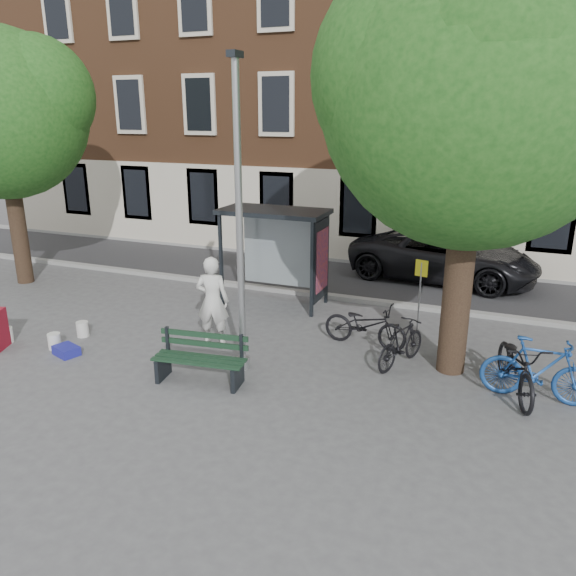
% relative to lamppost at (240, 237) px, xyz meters
% --- Properties ---
extents(ground, '(90.00, 90.00, 0.00)m').
position_rel_lamppost_xyz_m(ground, '(0.00, 0.00, -2.78)').
color(ground, '#4C4C4F').
rests_on(ground, ground).
extents(road, '(40.00, 4.00, 0.01)m').
position_rel_lamppost_xyz_m(road, '(0.00, 7.00, -2.78)').
color(road, '#28282B').
rests_on(road, ground).
extents(curb_near, '(40.00, 0.25, 0.12)m').
position_rel_lamppost_xyz_m(curb_near, '(0.00, 5.00, -2.72)').
color(curb_near, gray).
rests_on(curb_near, ground).
extents(curb_far, '(40.00, 0.25, 0.12)m').
position_rel_lamppost_xyz_m(curb_far, '(0.00, 9.00, -2.72)').
color(curb_far, gray).
rests_on(curb_far, ground).
extents(building_row, '(30.00, 8.00, 14.00)m').
position_rel_lamppost_xyz_m(building_row, '(0.00, 13.00, 4.22)').
color(building_row, brown).
rests_on(building_row, ground).
extents(lamppost, '(0.28, 0.35, 6.11)m').
position_rel_lamppost_xyz_m(lamppost, '(0.00, 0.00, 0.00)').
color(lamppost, '#9EA0A3').
rests_on(lamppost, ground).
extents(tree_right, '(5.76, 5.60, 8.20)m').
position_rel_lamppost_xyz_m(tree_right, '(4.01, 1.38, 2.83)').
color(tree_right, black).
rests_on(tree_right, ground).
extents(bus_shelter, '(2.85, 1.45, 2.62)m').
position_rel_lamppost_xyz_m(bus_shelter, '(-0.61, 4.11, -0.87)').
color(bus_shelter, '#1E2328').
rests_on(bus_shelter, ground).
extents(painter, '(0.84, 0.64, 2.05)m').
position_rel_lamppost_xyz_m(painter, '(-1.20, 0.93, -1.76)').
color(painter, silver).
rests_on(painter, ground).
extents(bench, '(1.89, 0.82, 0.94)m').
position_rel_lamppost_xyz_m(bench, '(-0.51, -0.84, -2.35)').
color(bench, '#1E2328').
rests_on(bench, ground).
extents(bike_a, '(1.99, 0.87, 1.01)m').
position_rel_lamppost_xyz_m(bike_a, '(2.05, 2.06, -2.28)').
color(bike_a, black).
rests_on(bike_a, ground).
extents(bike_b, '(2.03, 0.60, 1.22)m').
position_rel_lamppost_xyz_m(bike_b, '(5.60, 0.79, -2.18)').
color(bike_b, navy).
rests_on(bike_b, ground).
extents(bike_c, '(1.34, 2.30, 1.14)m').
position_rel_lamppost_xyz_m(bike_c, '(5.23, 0.88, -2.21)').
color(bike_c, black).
rests_on(bike_c, ground).
extents(bike_d, '(1.04, 1.71, 0.99)m').
position_rel_lamppost_xyz_m(bike_d, '(3.00, 1.33, -2.29)').
color(bike_d, black).
rests_on(bike_d, ground).
extents(car_dark, '(5.98, 3.29, 1.59)m').
position_rel_lamppost_xyz_m(car_dark, '(3.01, 8.08, -1.99)').
color(car_dark, black).
rests_on(car_dark, ground).
extents(blue_crate, '(0.65, 0.56, 0.20)m').
position_rel_lamppost_xyz_m(blue_crate, '(-3.88, -0.84, -2.68)').
color(blue_crate, navy).
rests_on(blue_crate, ground).
extents(bucket_a, '(0.29, 0.29, 0.36)m').
position_rel_lamppost_xyz_m(bucket_a, '(-4.36, -0.67, -2.60)').
color(bucket_a, silver).
rests_on(bucket_a, ground).
extents(bucket_b, '(0.29, 0.29, 0.36)m').
position_rel_lamppost_xyz_m(bucket_b, '(-5.64, -0.81, -2.60)').
color(bucket_b, white).
rests_on(bucket_b, ground).
extents(bucket_c, '(0.33, 0.33, 0.36)m').
position_rel_lamppost_xyz_m(bucket_c, '(-4.28, 0.14, -2.60)').
color(bucket_c, silver).
rests_on(bucket_c, ground).
extents(notice_sign, '(0.30, 0.09, 1.75)m').
position_rel_lamppost_xyz_m(notice_sign, '(3.00, 3.50, -1.55)').
color(notice_sign, '#9EA0A3').
rests_on(notice_sign, ground).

